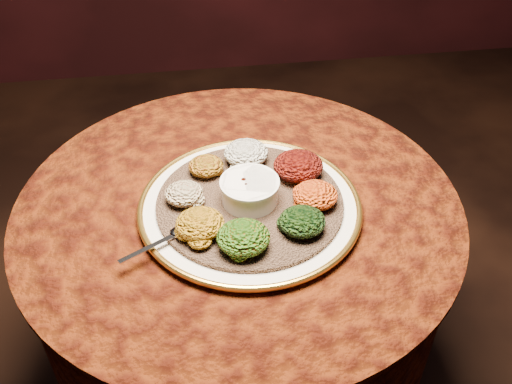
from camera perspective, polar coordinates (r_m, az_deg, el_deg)
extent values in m
cylinder|color=black|center=(1.78, -1.29, -18.48)|extent=(0.44, 0.44, 0.04)
cylinder|color=black|center=(1.52, -1.47, -12.16)|extent=(0.12, 0.12, 0.68)
cylinder|color=black|center=(1.25, -1.75, -2.01)|extent=(0.80, 0.80, 0.04)
cylinder|color=#441605|center=(1.35, -1.63, -6.57)|extent=(0.93, 0.93, 0.34)
cylinder|color=#441605|center=(1.23, -1.77, -1.08)|extent=(0.96, 0.96, 0.01)
cylinder|color=silver|center=(1.20, -0.62, -1.54)|extent=(0.54, 0.54, 0.02)
torus|color=#B9862E|center=(1.19, -0.62, -1.28)|extent=(0.47, 0.47, 0.01)
cylinder|color=brown|center=(1.19, -0.63, -1.03)|extent=(0.43, 0.43, 0.01)
cylinder|color=white|center=(1.17, -0.64, 0.10)|extent=(0.12, 0.12, 0.05)
cylinder|color=white|center=(1.16, -0.65, 0.96)|extent=(0.12, 0.12, 0.01)
cylinder|color=#5D0E04|center=(1.16, -0.64, 0.68)|extent=(0.10, 0.10, 0.01)
ellipsoid|color=silver|center=(1.12, -7.46, -3.93)|extent=(0.05, 0.03, 0.01)
cube|color=silver|center=(1.10, -10.59, -5.45)|extent=(0.12, 0.07, 0.00)
ellipsoid|color=silver|center=(1.28, -1.00, 3.93)|extent=(0.10, 0.09, 0.05)
ellipsoid|color=black|center=(1.24, 4.25, 2.64)|extent=(0.11, 0.10, 0.05)
ellipsoid|color=#C06B10|center=(1.17, 5.96, -0.31)|extent=(0.09, 0.09, 0.04)
ellipsoid|color=black|center=(1.11, 4.65, -2.94)|extent=(0.09, 0.09, 0.04)
ellipsoid|color=#932F09|center=(1.07, -1.27, -4.58)|extent=(0.10, 0.10, 0.05)
ellipsoid|color=#B06E0F|center=(1.11, -5.64, -3.19)|extent=(0.10, 0.09, 0.05)
ellipsoid|color=maroon|center=(1.18, -7.19, -0.15)|extent=(0.08, 0.08, 0.04)
ellipsoid|color=#866110|center=(1.25, -5.03, 2.62)|extent=(0.08, 0.07, 0.04)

